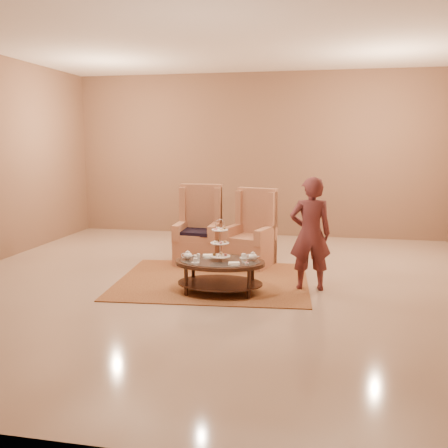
% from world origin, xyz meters
% --- Properties ---
extents(ground, '(8.00, 8.00, 0.00)m').
position_xyz_m(ground, '(0.00, 0.00, 0.00)').
color(ground, tan).
rests_on(ground, ground).
extents(ceiling, '(8.00, 8.00, 0.02)m').
position_xyz_m(ceiling, '(0.00, 0.00, 0.00)').
color(ceiling, white).
rests_on(ceiling, ground).
extents(wall_back, '(8.00, 0.04, 3.50)m').
position_xyz_m(wall_back, '(0.00, 4.00, 1.75)').
color(wall_back, '#845F48').
rests_on(wall_back, ground).
extents(rug, '(2.95, 2.53, 0.01)m').
position_xyz_m(rug, '(-0.09, 0.12, 0.01)').
color(rug, '#A16B39').
rests_on(rug, ground).
extents(tea_table, '(1.25, 0.89, 1.02)m').
position_xyz_m(tea_table, '(0.14, -0.44, 0.37)').
color(tea_table, black).
rests_on(tea_table, ground).
extents(armchair_left, '(0.73, 0.76, 1.32)m').
position_xyz_m(armchair_left, '(-0.58, 1.24, 0.45)').
color(armchair_left, '#B97957').
rests_on(armchair_left, ground).
extents(armchair_right, '(0.86, 0.87, 1.27)m').
position_xyz_m(armchair_right, '(0.34, 1.22, 0.43)').
color(armchair_right, '#B97957').
rests_on(armchair_right, ground).
extents(person, '(0.63, 0.47, 1.57)m').
position_xyz_m(person, '(1.32, -0.03, 0.78)').
color(person, '#5C2729').
rests_on(person, ground).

